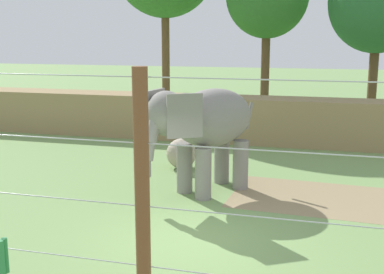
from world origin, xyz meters
The scene contains 7 objects.
ground_plane centered at (0.00, 0.00, 0.00)m, with size 120.00×120.00×0.00m, color #759956.
dirt_patch centered at (2.67, 3.62, 0.00)m, with size 4.79×3.08×0.01m, color #937F5B.
embankment_wall centered at (0.00, 10.56, 0.93)m, with size 36.00×1.80×1.86m, color #997F56.
elephant centered at (-0.51, 3.32, 1.97)m, with size 2.99×3.59×2.98m.
enrichment_ball centered at (-1.89, 5.66, 0.50)m, with size 1.00×1.00×1.00m, color tan.
cable_fence centered at (-0.01, -2.81, 1.96)m, with size 10.64×0.24×3.90m.
tree_right_of_centre centered at (4.77, 15.70, 5.90)m, with size 4.58×4.58×8.34m.
Camera 1 is at (2.70, -9.79, 4.34)m, focal length 46.56 mm.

